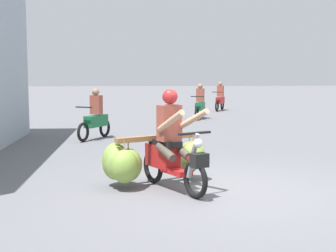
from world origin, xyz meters
TOP-DOWN VIEW (x-y plane):
  - ground_plane at (0.00, 0.00)m, footprint 120.00×120.00m
  - motorbike_main_loaded at (-1.07, 0.36)m, footprint 1.86×1.81m
  - motorbike_distant_ahead_left at (1.31, 11.75)m, footprint 0.71×1.56m
  - motorbike_distant_ahead_right at (-2.39, 6.15)m, footprint 0.88×1.47m
  - motorbike_distant_far_ahead at (2.88, 15.94)m, footprint 0.80×1.52m

SIDE VIEW (x-z plane):
  - ground_plane at x=0.00m, z-range 0.00..0.00m
  - motorbike_main_loaded at x=-1.07m, z-range -0.30..1.28m
  - motorbike_distant_ahead_left at x=1.31m, z-range -0.13..1.27m
  - motorbike_distant_ahead_right at x=-2.39m, z-range -0.13..1.27m
  - motorbike_distant_far_ahead at x=2.88m, z-range -0.13..1.27m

